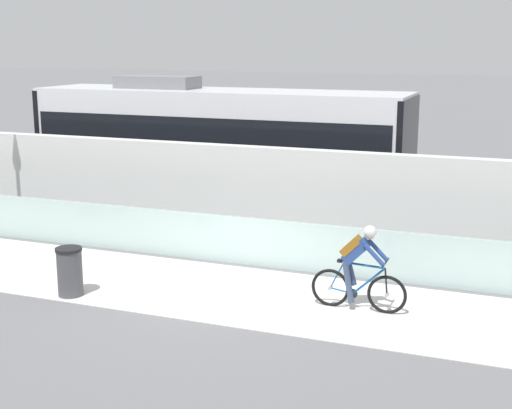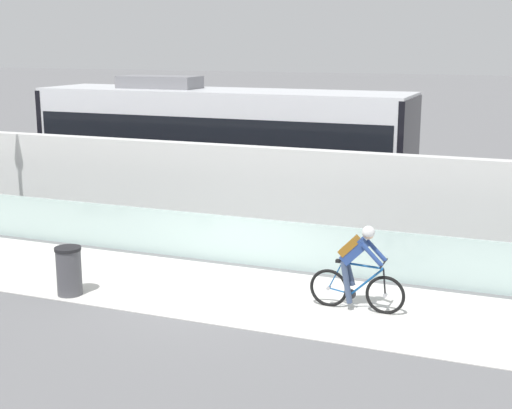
# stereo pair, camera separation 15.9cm
# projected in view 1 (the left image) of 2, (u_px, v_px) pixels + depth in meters

# --- Properties ---
(ground_plane) EXTENTS (200.00, 200.00, 0.00)m
(ground_plane) POSITION_uv_depth(u_px,v_px,m) (212.00, 291.00, 14.27)
(ground_plane) COLOR slate
(bike_path_deck) EXTENTS (32.00, 3.20, 0.01)m
(bike_path_deck) POSITION_uv_depth(u_px,v_px,m) (212.00, 290.00, 14.27)
(bike_path_deck) COLOR silver
(bike_path_deck) RESTS_ON ground
(glass_parapet) EXTENTS (32.00, 0.05, 1.06)m
(glass_parapet) POSITION_uv_depth(u_px,v_px,m) (247.00, 241.00, 15.84)
(glass_parapet) COLOR #ADC6C1
(glass_parapet) RESTS_ON ground
(concrete_barrier_wall) EXTENTS (32.00, 0.36, 2.36)m
(concrete_barrier_wall) POSITION_uv_depth(u_px,v_px,m) (275.00, 196.00, 17.33)
(concrete_barrier_wall) COLOR silver
(concrete_barrier_wall) RESTS_ON ground
(tram_rail_near) EXTENTS (32.00, 0.08, 0.01)m
(tram_rail_near) POSITION_uv_depth(u_px,v_px,m) (305.00, 220.00, 19.85)
(tram_rail_near) COLOR #595654
(tram_rail_near) RESTS_ON ground
(tram_rail_far) EXTENTS (32.00, 0.08, 0.01)m
(tram_rail_far) POSITION_uv_depth(u_px,v_px,m) (320.00, 209.00, 21.16)
(tram_rail_far) COLOR #595654
(tram_rail_far) RESTS_ON ground
(tram) EXTENTS (11.06, 2.54, 3.81)m
(tram) POSITION_uv_depth(u_px,v_px,m) (219.00, 144.00, 21.10)
(tram) COLOR silver
(tram) RESTS_ON ground
(cyclist_on_bike) EXTENTS (1.77, 0.58, 1.61)m
(cyclist_on_bike) POSITION_uv_depth(u_px,v_px,m) (358.00, 268.00, 13.07)
(cyclist_on_bike) COLOR black
(cyclist_on_bike) RESTS_ON ground
(trash_bin) EXTENTS (0.51, 0.51, 0.96)m
(trash_bin) POSITION_uv_depth(u_px,v_px,m) (70.00, 272.00, 13.88)
(trash_bin) COLOR #47474C
(trash_bin) RESTS_ON ground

